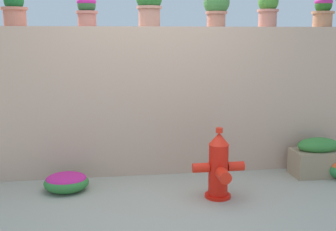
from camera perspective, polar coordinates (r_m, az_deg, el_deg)
ground_plane at (r=4.23m, az=-0.67°, el=-12.07°), size 24.00×24.00×0.00m
stone_wall at (r=5.04m, az=-2.31°, el=1.97°), size 4.91×0.31×1.74m
potted_plant_1 at (r=5.05m, az=-20.07°, el=13.58°), size 0.29×0.29×0.38m
potted_plant_2 at (r=4.95m, az=-10.93°, el=13.91°), size 0.24×0.24×0.34m
potted_plant_3 at (r=5.00m, az=-2.56°, el=15.16°), size 0.32×0.32×0.47m
potted_plant_4 at (r=5.09m, az=6.56°, el=14.77°), size 0.32×0.32×0.43m
potted_plant_5 at (r=5.29m, az=13.37°, el=14.20°), size 0.25×0.25×0.41m
potted_plant_6 at (r=5.61m, az=20.21°, el=13.16°), size 0.27×0.27×0.36m
fire_hydrant at (r=4.34m, az=6.87°, el=-6.98°), size 0.53×0.42×0.73m
flower_bush_left at (r=4.69m, az=-13.57°, el=-8.65°), size 0.48×0.43×0.20m
planter_box at (r=5.33m, az=19.55°, el=-5.37°), size 0.60×0.35×0.46m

